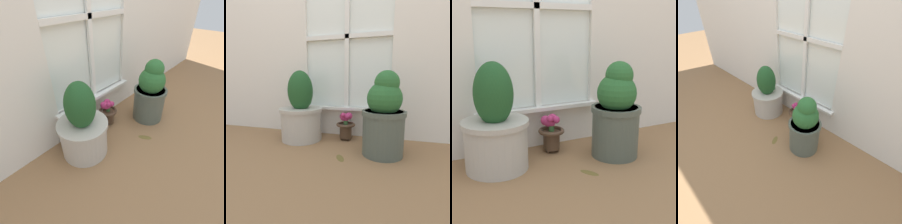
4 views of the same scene
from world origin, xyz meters
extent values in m
plane|color=olive|center=(0.00, 0.00, 0.00)|extent=(10.00, 10.00, 0.00)
cube|color=silver|center=(0.00, 0.55, 0.13)|extent=(0.75, 0.05, 0.26)
cube|color=white|center=(0.00, 0.56, 0.86)|extent=(0.75, 0.02, 1.20)
cube|color=white|center=(0.00, 0.53, 0.86)|extent=(0.04, 0.02, 1.20)
cube|color=white|center=(0.00, 0.53, 0.86)|extent=(0.75, 0.02, 0.04)
cube|color=white|center=(0.00, 0.50, 0.25)|extent=(0.81, 0.06, 0.02)
cylinder|color=#B7B2A8|center=(-0.34, 0.30, 0.14)|extent=(0.33, 0.33, 0.27)
cylinder|color=#B7B2A8|center=(-0.34, 0.30, 0.26)|extent=(0.35, 0.35, 0.03)
cylinder|color=#38281E|center=(-0.34, 0.30, 0.27)|extent=(0.31, 0.31, 0.01)
ellipsoid|color=#1E4C23|center=(-0.34, 0.30, 0.41)|extent=(0.20, 0.20, 0.33)
ellipsoid|color=#1E4C23|center=(-0.27, 0.34, 0.35)|extent=(0.09, 0.13, 0.14)
cylinder|color=#4C564C|center=(0.34, 0.17, 0.15)|extent=(0.27, 0.27, 0.30)
cylinder|color=#4C564C|center=(0.34, 0.17, 0.28)|extent=(0.29, 0.29, 0.03)
cylinder|color=#38281E|center=(0.34, 0.17, 0.29)|extent=(0.25, 0.25, 0.01)
sphere|color=#28602D|center=(0.34, 0.17, 0.38)|extent=(0.23, 0.23, 0.23)
sphere|color=#28602D|center=(0.35, 0.17, 0.48)|extent=(0.16, 0.16, 0.16)
ellipsoid|color=#28602D|center=(0.39, 0.13, 0.37)|extent=(0.10, 0.12, 0.15)
sphere|color=#473323|center=(0.03, 0.43, 0.01)|extent=(0.02, 0.02, 0.02)
sphere|color=#473323|center=(-0.01, 0.38, 0.01)|extent=(0.02, 0.02, 0.02)
sphere|color=#473323|center=(0.06, 0.38, 0.01)|extent=(0.02, 0.02, 0.02)
cylinder|color=#473323|center=(0.03, 0.39, 0.07)|extent=(0.10, 0.10, 0.11)
torus|color=#473323|center=(0.03, 0.39, 0.13)|extent=(0.16, 0.16, 0.02)
cylinder|color=#386633|center=(0.03, 0.39, 0.16)|extent=(0.03, 0.03, 0.06)
sphere|color=#B22D66|center=(0.03, 0.39, 0.18)|extent=(0.05, 0.05, 0.05)
sphere|color=#B22D66|center=(0.05, 0.42, 0.20)|extent=(0.06, 0.06, 0.06)
sphere|color=#B22D66|center=(0.00, 0.42, 0.20)|extent=(0.06, 0.06, 0.06)
sphere|color=#B22D66|center=(0.01, 0.40, 0.19)|extent=(0.06, 0.06, 0.06)
sphere|color=#B22D66|center=(0.01, 0.37, 0.22)|extent=(0.04, 0.04, 0.04)
sphere|color=#B22D66|center=(0.05, 0.37, 0.21)|extent=(0.05, 0.05, 0.05)
ellipsoid|color=brown|center=(0.08, 0.03, 0.00)|extent=(0.09, 0.12, 0.01)
camera|label=1|loc=(-0.90, -0.45, 1.03)|focal=28.00mm
camera|label=2|loc=(0.36, -0.99, 0.49)|focal=28.00mm
camera|label=3|loc=(-0.72, -1.25, 0.72)|focal=50.00mm
camera|label=4|loc=(1.04, -0.73, 1.29)|focal=28.00mm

